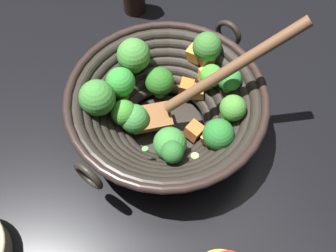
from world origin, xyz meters
TOP-DOWN VIEW (x-y plane):
  - ground_plane at (0.00, 0.00)m, footprint 4.00×4.00m
  - wok at (0.00, 0.00)m, footprint 0.39×0.34m

SIDE VIEW (x-z plane):
  - ground_plane at x=0.00m, z-range 0.00..0.00m
  - wok at x=0.00m, z-range -0.04..0.19m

